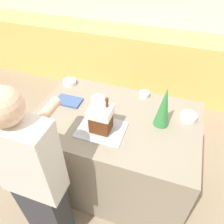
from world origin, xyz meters
name	(u,v)px	position (x,y,z in m)	size (l,w,h in m)	color
ground_plane	(115,179)	(0.00, 0.00, 0.00)	(12.00, 12.00, 0.00)	gray
wall_back	(164,3)	(0.00, 2.26, 1.30)	(8.00, 0.05, 2.60)	beige
back_cabinet_block	(153,63)	(0.00, 1.94, 0.47)	(6.00, 0.60, 0.95)	#DBBC60
kitchen_island	(115,153)	(0.00, 0.00, 0.47)	(1.42, 0.92, 0.95)	gray
baking_tray	(101,129)	(-0.07, -0.17, 0.95)	(0.38, 0.30, 0.01)	#B2B2BC
gingerbread_house	(101,118)	(-0.07, -0.17, 1.07)	(0.17, 0.16, 0.30)	#5B2D14
decorative_tree	(164,107)	(0.37, 0.06, 1.13)	(0.13, 0.13, 0.36)	#33843D
candy_bowl_near_tray_right	(70,82)	(-0.61, 0.33, 0.98)	(0.13, 0.13, 0.05)	white
candy_bowl_center_rear	(189,117)	(0.58, 0.19, 0.98)	(0.14, 0.14, 0.05)	white
candy_bowl_front_corner	(98,100)	(-0.23, 0.16, 0.97)	(0.13, 0.13, 0.04)	silver
candy_bowl_near_tray_left	(144,94)	(0.16, 0.38, 0.97)	(0.10, 0.10, 0.05)	silver
cookbook	(69,101)	(-0.48, 0.07, 0.96)	(0.24, 0.15, 0.02)	#3F598C
person	(35,181)	(-0.36, -0.69, 0.84)	(0.43, 0.54, 1.64)	#333338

